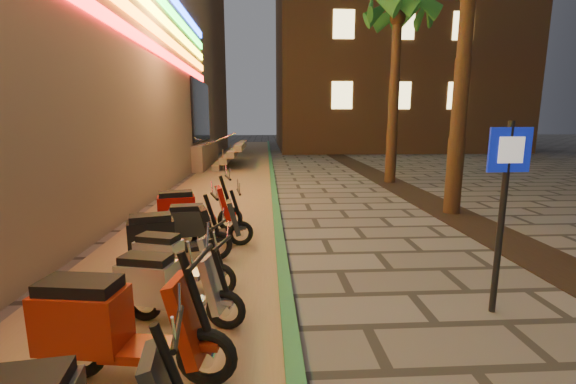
{
  "coord_description": "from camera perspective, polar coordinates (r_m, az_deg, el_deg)",
  "views": [
    {
      "loc": [
        -1.15,
        -2.38,
        2.36
      ],
      "look_at": [
        -0.79,
        3.81,
        1.2
      ],
      "focal_mm": 24.0,
      "sensor_mm": 36.0,
      "label": 1
    }
  ],
  "objects": [
    {
      "name": "scooter_6",
      "position": [
        4.81,
        -17.62,
        -13.13
      ],
      "size": [
        1.52,
        0.73,
        1.07
      ],
      "rotation": [
        0.0,
        0.0,
        -0.24
      ],
      "color": "black",
      "rests_on": "ground"
    },
    {
      "name": "scooter_5",
      "position": [
        3.97,
        -24.58,
        -17.51
      ],
      "size": [
        1.81,
        0.73,
        1.27
      ],
      "rotation": [
        0.0,
        0.0,
        -0.14
      ],
      "color": "black",
      "rests_on": "ground"
    },
    {
      "name": "scooter_8",
      "position": [
        6.54,
        -17.35,
        -6.34
      ],
      "size": [
        1.65,
        0.87,
        1.17
      ],
      "rotation": [
        0.0,
        0.0,
        0.3
      ],
      "color": "black",
      "rests_on": "ground"
    },
    {
      "name": "scooter_9",
      "position": [
        7.32,
        -12.81,
        -4.59
      ],
      "size": [
        1.55,
        0.64,
        1.09
      ],
      "rotation": [
        0.0,
        0.0,
        0.16
      ],
      "color": "black",
      "rests_on": "ground"
    },
    {
      "name": "pedestrian_sign",
      "position": [
        5.21,
        29.45,
        -0.02
      ],
      "size": [
        0.52,
        0.1,
        2.35
      ],
      "rotation": [
        0.0,
        0.0,
        0.05
      ],
      "color": "black",
      "rests_on": "ground"
    },
    {
      "name": "scooter_10",
      "position": [
        8.2,
        -14.33,
        -2.61
      ],
      "size": [
        1.74,
        0.85,
        1.23
      ],
      "rotation": [
        0.0,
        0.0,
        0.25
      ],
      "color": "black",
      "rests_on": "ground"
    },
    {
      "name": "planting_strip",
      "position": [
        9.08,
        28.55,
        -5.72
      ],
      "size": [
        1.2,
        40.0,
        0.02
      ],
      "primitive_type": "cube",
      "color": "black",
      "rests_on": "ground"
    },
    {
      "name": "parking_strip",
      "position": [
        12.68,
        -9.79,
        -0.25
      ],
      "size": [
        3.4,
        60.0,
        0.01
      ],
      "primitive_type": "cube",
      "color": "#8C7251",
      "rests_on": "ground"
    },
    {
      "name": "scooter_7",
      "position": [
        5.67,
        -16.57,
        -9.58
      ],
      "size": [
        1.45,
        0.76,
        1.03
      ],
      "rotation": [
        0.0,
        0.0,
        -0.29
      ],
      "color": "black",
      "rests_on": "ground"
    },
    {
      "name": "green_curb",
      "position": [
        12.59,
        -2.09,
        0.03
      ],
      "size": [
        0.18,
        60.0,
        0.1
      ],
      "primitive_type": "cube",
      "color": "#286C3C",
      "rests_on": "ground"
    },
    {
      "name": "palm_d",
      "position": [
        15.56,
        15.95,
        23.55
      ],
      "size": [
        2.97,
        3.02,
        7.16
      ],
      "color": "#472D19",
      "rests_on": "ground"
    }
  ]
}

